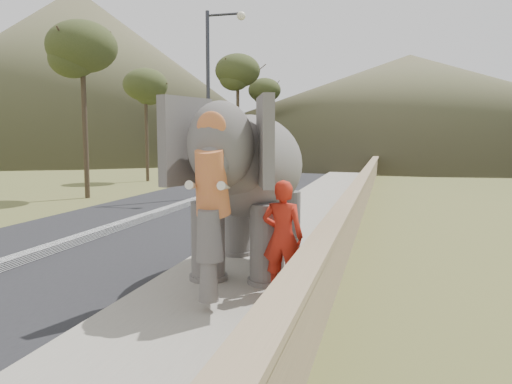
# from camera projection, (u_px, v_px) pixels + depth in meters

# --- Properties ---
(road) EXTENTS (7.00, 120.00, 0.03)m
(road) POSITION_uv_depth(u_px,v_px,m) (148.00, 219.00, 16.40)
(road) COLOR black
(road) RESTS_ON ground
(median) EXTENTS (0.35, 120.00, 0.22)m
(median) POSITION_uv_depth(u_px,v_px,m) (148.00, 216.00, 16.39)
(median) COLOR black
(median) RESTS_ON ground
(walkway) EXTENTS (3.00, 120.00, 0.15)m
(walkway) POSITION_uv_depth(u_px,v_px,m) (298.00, 225.00, 15.11)
(walkway) COLOR #9E9687
(walkway) RESTS_ON ground
(parapet) EXTENTS (0.30, 120.00, 1.10)m
(parapet) POSITION_uv_depth(u_px,v_px,m) (353.00, 211.00, 14.63)
(parapet) COLOR tan
(parapet) RESTS_ON ground
(lamppost) EXTENTS (1.76, 0.36, 8.00)m
(lamppost) POSITION_uv_depth(u_px,v_px,m) (215.00, 86.00, 21.33)
(lamppost) COLOR #29292D
(lamppost) RESTS_ON ground
(signboard) EXTENTS (0.60, 0.08, 2.40)m
(signboard) POSITION_uv_depth(u_px,v_px,m) (218.00, 162.00, 21.41)
(signboard) COLOR #2D2D33
(signboard) RESTS_ON ground
(hill_left) EXTENTS (60.00, 60.00, 22.00)m
(hill_left) POSITION_uv_depth(u_px,v_px,m) (79.00, 73.00, 66.82)
(hill_left) COLOR brown
(hill_left) RESTS_ON ground
(hill_far) EXTENTS (80.00, 80.00, 14.00)m
(hill_far) POSITION_uv_depth(u_px,v_px,m) (408.00, 105.00, 70.63)
(hill_far) COLOR brown
(hill_far) RESTS_ON ground
(elephant_and_man) EXTENTS (2.46, 4.45, 3.18)m
(elephant_and_man) POSITION_uv_depth(u_px,v_px,m) (251.00, 189.00, 9.75)
(elephant_and_man) COLOR slate
(elephant_and_man) RESTS_ON ground
(motorcyclist) EXTENTS (1.12, 1.85, 1.87)m
(motorcyclist) POSITION_uv_depth(u_px,v_px,m) (292.00, 168.00, 30.84)
(motorcyclist) COLOR maroon
(motorcyclist) RESTS_ON ground
(trees) EXTENTS (48.24, 44.68, 9.61)m
(trees) POSITION_uv_depth(u_px,v_px,m) (335.00, 117.00, 34.23)
(trees) COLOR #473828
(trees) RESTS_ON ground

